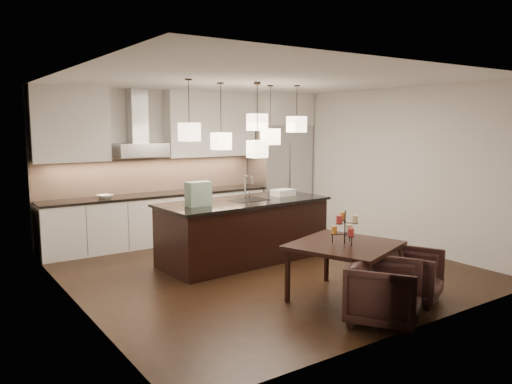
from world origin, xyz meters
TOP-DOWN VIEW (x-y plane):
  - floor at (0.00, 0.00)m, footprint 5.50×5.50m
  - ceiling at (0.00, 0.00)m, footprint 5.50×5.50m
  - wall_back at (0.00, 2.76)m, footprint 5.50×0.02m
  - wall_front at (0.00, -2.76)m, footprint 5.50×0.02m
  - wall_left at (-2.76, 0.00)m, footprint 0.02×5.50m
  - wall_right at (2.76, 0.00)m, footprint 0.02×5.50m
  - refrigerator at (2.10, 2.38)m, footprint 1.20×0.72m
  - fridge_panel at (2.10, 2.38)m, footprint 1.26×0.72m
  - lower_cabinets at (-0.62, 2.43)m, footprint 4.21×0.62m
  - countertop at (-0.62, 2.43)m, footprint 4.21×0.66m
  - backsplash at (-0.62, 2.73)m, footprint 4.21×0.02m
  - upper_cab_left at (-2.10, 2.57)m, footprint 1.25×0.35m
  - upper_cab_right at (0.55, 2.57)m, footprint 1.85×0.35m
  - hood_canopy at (-0.93, 2.48)m, footprint 0.90×0.52m
  - hood_chimney at (-0.93, 2.59)m, footprint 0.30×0.28m
  - fruit_bowl at (-1.63, 2.38)m, footprint 0.33×0.33m
  - island_body at (-0.00, 0.54)m, footprint 2.72×1.22m
  - island_top at (-0.00, 0.54)m, footprint 2.81×1.31m
  - faucet at (0.10, 0.65)m, footprint 0.12×0.26m
  - tote_bag at (-0.85, 0.46)m, footprint 0.37×0.21m
  - food_container at (0.83, 0.61)m, footprint 0.38×0.28m
  - dining_table at (0.07, -1.65)m, footprint 1.51×1.51m
  - candelabra at (0.07, -1.65)m, footprint 0.43×0.43m
  - candle_a at (0.19, -1.60)m, footprint 0.09×0.09m
  - candle_b at (-0.03, -1.56)m, footprint 0.09×0.09m
  - candle_c at (0.04, -1.77)m, footprint 0.09×0.09m
  - candle_d at (0.14, -1.53)m, footprint 0.09×0.09m
  - candle_e at (-0.05, -1.67)m, footprint 0.09×0.09m
  - candle_f at (0.13, -1.75)m, footprint 0.09×0.09m
  - armchair_left at (-0.12, -2.47)m, footprint 1.04×1.04m
  - armchair_right at (0.72, -2.16)m, footprint 0.91×0.92m
  - pendant_a at (-1.03, 0.36)m, footprint 0.24×0.24m
  - pendant_b at (-0.35, 0.64)m, footprint 0.24×0.24m
  - pendant_c at (0.18, 0.43)m, footprint 0.24×0.24m
  - pendant_d at (0.58, 0.63)m, footprint 0.24×0.24m
  - pendant_e at (0.94, 0.40)m, footprint 0.24×0.24m
  - pendant_f at (0.04, 0.22)m, footprint 0.24×0.24m

SIDE VIEW (x-z plane):
  - floor at x=0.00m, z-range -0.02..0.00m
  - armchair_right at x=0.72m, z-range 0.00..0.64m
  - armchair_left at x=-0.12m, z-range 0.00..0.70m
  - dining_table at x=0.07m, z-range 0.00..0.71m
  - lower_cabinets at x=-0.62m, z-range 0.00..0.88m
  - island_body at x=0.00m, z-range 0.00..0.94m
  - candle_a at x=0.19m, z-range 0.83..0.92m
  - candle_b at x=-0.03m, z-range 0.83..0.92m
  - candle_c at x=0.04m, z-range 0.83..0.92m
  - countertop at x=-0.62m, z-range 0.88..0.92m
  - candelabra at x=0.07m, z-range 0.71..1.12m
  - fruit_bowl at x=-1.63m, z-range 0.92..0.98m
  - island_top at x=0.00m, z-range 0.94..0.98m
  - candle_d at x=0.14m, z-range 0.98..1.07m
  - candle_e at x=-0.05m, z-range 0.98..1.07m
  - candle_f at x=0.13m, z-range 0.98..1.07m
  - food_container at x=0.83m, z-range 0.98..1.08m
  - refrigerator at x=2.10m, z-range 0.00..2.15m
  - tote_bag at x=-0.85m, z-range 0.98..1.34m
  - faucet at x=0.10m, z-range 0.98..1.38m
  - backsplash at x=-0.62m, z-range 0.92..1.55m
  - wall_back at x=0.00m, z-range 0.00..2.80m
  - wall_front at x=0.00m, z-range 0.00..2.80m
  - wall_left at x=-2.76m, z-range 0.00..2.80m
  - wall_right at x=2.76m, z-range 0.00..2.80m
  - hood_canopy at x=-0.93m, z-range 1.60..1.84m
  - pendant_f at x=0.04m, z-range 1.67..1.93m
  - pendant_b at x=-0.35m, z-range 1.78..2.04m
  - pendant_d at x=0.58m, z-range 1.84..2.10m
  - pendant_a at x=-1.03m, z-range 1.94..2.20m
  - pendant_e at x=0.94m, z-range 2.04..2.30m
  - upper_cab_left at x=-2.10m, z-range 1.55..2.80m
  - upper_cab_right at x=0.55m, z-range 1.55..2.80m
  - pendant_c at x=0.18m, z-range 2.08..2.34m
  - hood_chimney at x=-0.93m, z-range 1.84..2.80m
  - fridge_panel at x=2.10m, z-range 2.15..2.80m
  - ceiling at x=0.00m, z-range 2.80..2.82m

